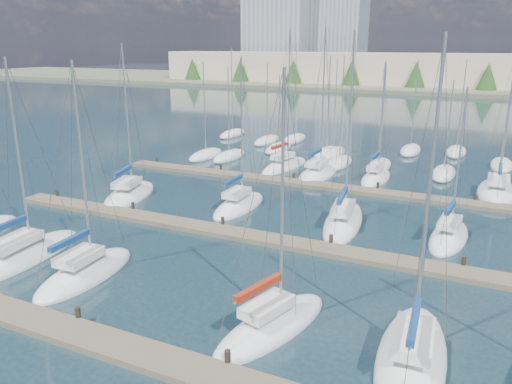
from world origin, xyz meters
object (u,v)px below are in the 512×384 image
at_px(sailboat_h, 130,194).
at_px(sailboat_c, 86,273).
at_px(sailboat_p, 376,178).
at_px(sailboat_k, 343,221).
at_px(sailboat_e, 412,357).
at_px(sailboat_d, 272,326).
at_px(sailboat_n, 284,166).
at_px(sailboat_l, 449,237).
at_px(sailboat_b, 22,257).
at_px(sailboat_o, 318,173).
at_px(sailboat_q, 497,192).
at_px(sailboat_j, 239,205).

bearing_deg(sailboat_h, sailboat_c, -75.86).
relative_size(sailboat_p, sailboat_k, 0.83).
bearing_deg(sailboat_e, sailboat_k, 112.10).
bearing_deg(sailboat_k, sailboat_d, -94.52).
bearing_deg(sailboat_e, sailboat_d, 179.25).
height_order(sailboat_k, sailboat_h, sailboat_k).
xyz_separation_m(sailboat_n, sailboat_k, (10.43, -14.09, -0.01)).
height_order(sailboat_d, sailboat_n, sailboat_n).
height_order(sailboat_l, sailboat_e, sailboat_e).
bearing_deg(sailboat_b, sailboat_o, 64.74).
distance_m(sailboat_d, sailboat_q, 29.91).
bearing_deg(sailboat_p, sailboat_e, -72.85).
bearing_deg(sailboat_c, sailboat_n, 85.62).
relative_size(sailboat_q, sailboat_e, 0.94).
xyz_separation_m(sailboat_k, sailboat_c, (-10.86, -14.68, -0.01)).
height_order(sailboat_b, sailboat_h, sailboat_h).
height_order(sailboat_p, sailboat_h, sailboat_h).
xyz_separation_m(sailboat_l, sailboat_o, (-13.47, 12.57, 0.01)).
bearing_deg(sailboat_b, sailboat_q, 41.48).
height_order(sailboat_b, sailboat_d, sailboat_b).
xyz_separation_m(sailboat_p, sailboat_l, (7.84, -13.34, -0.01)).
bearing_deg(sailboat_n, sailboat_c, -83.31).
relative_size(sailboat_j, sailboat_h, 0.93).
xyz_separation_m(sailboat_l, sailboat_c, (-18.15, -14.70, -0.00)).
distance_m(sailboat_e, sailboat_h, 29.06).
relative_size(sailboat_n, sailboat_k, 1.04).
distance_m(sailboat_o, sailboat_c, 27.67).
xyz_separation_m(sailboat_q, sailboat_e, (-2.96, -28.16, 0.01)).
bearing_deg(sailboat_l, sailboat_j, -175.29).
xyz_separation_m(sailboat_p, sailboat_j, (-8.07, -13.35, -0.01)).
bearing_deg(sailboat_p, sailboat_o, -170.31).
xyz_separation_m(sailboat_n, sailboat_c, (-0.43, -28.77, -0.02)).
height_order(sailboat_b, sailboat_j, sailboat_b).
height_order(sailboat_b, sailboat_o, sailboat_o).
height_order(sailboat_l, sailboat_c, sailboat_c).
relative_size(sailboat_b, sailboat_o, 0.84).
xyz_separation_m(sailboat_c, sailboat_h, (-7.70, 13.34, -0.00)).
height_order(sailboat_e, sailboat_h, sailboat_e).
xyz_separation_m(sailboat_b, sailboat_j, (7.40, 14.59, 0.01)).
bearing_deg(sailboat_e, sailboat_n, 117.69).
distance_m(sailboat_d, sailboat_l, 16.49).
xyz_separation_m(sailboat_o, sailboat_c, (-4.68, -27.27, -0.01)).
relative_size(sailboat_n, sailboat_h, 1.10).
bearing_deg(sailboat_b, sailboat_j, 57.76).
bearing_deg(sailboat_h, sailboat_e, -43.66).
xyz_separation_m(sailboat_j, sailboat_o, (2.44, 12.58, 0.01)).
xyz_separation_m(sailboat_k, sailboat_j, (-8.62, 0.00, -0.00)).
distance_m(sailboat_p, sailboat_k, 13.37).
height_order(sailboat_q, sailboat_e, sailboat_e).
distance_m(sailboat_b, sailboat_q, 38.19).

